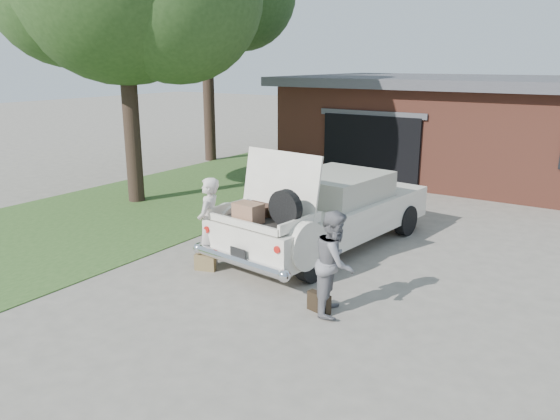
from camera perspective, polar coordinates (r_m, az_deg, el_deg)
The scene contains 8 objects.
ground at distance 10.16m, azimuth -1.88°, elevation -6.74°, with size 90.00×90.00×0.00m, color gray.
grass_strip at distance 15.77m, azimuth -11.93°, elevation 1.02°, with size 6.00×16.00×0.02m, color #2D4C1E.
house at distance 19.78m, azimuth 20.39°, elevation 8.15°, with size 12.80×7.80×3.30m.
sedan at distance 11.46m, azimuth 4.87°, elevation -0.07°, with size 2.68×5.56×2.21m.
woman_left at distance 10.30m, azimuth -7.44°, elevation -1.40°, with size 0.64×0.42×1.75m, color beige.
woman_right at distance 8.46m, azimuth 5.76°, elevation -5.48°, with size 0.80×0.62×1.65m, color slate.
suitcase_left at distance 10.39m, azimuth -7.83°, elevation -5.47°, with size 0.40×0.13×0.31m, color olive.
suitcase_right at distance 8.69m, azimuth 4.10°, elevation -9.63°, with size 0.40×0.13×0.31m, color black.
Camera 1 is at (5.47, -7.67, 3.82)m, focal length 35.00 mm.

